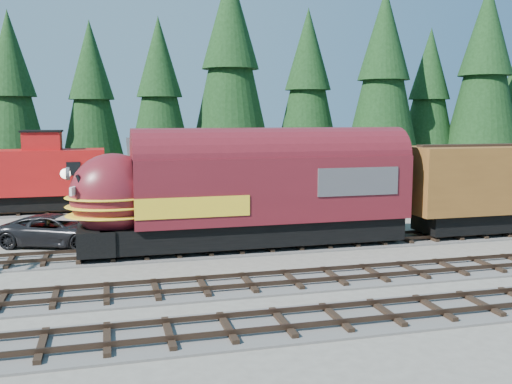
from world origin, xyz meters
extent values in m
plane|color=#6B665B|center=(0.00, 0.00, 0.00)|extent=(120.00, 120.00, 0.00)
cube|color=#4C4947|center=(10.00, 4.00, 0.04)|extent=(68.00, 3.20, 0.08)
cube|color=#38281E|center=(10.00, 3.28, 0.25)|extent=(68.00, 0.08, 0.16)
cube|color=#38281E|center=(10.00, 4.72, 0.25)|extent=(68.00, 0.08, 0.16)
cube|color=#38281E|center=(10.00, -1.28, 0.25)|extent=(68.00, 0.08, 0.16)
cube|color=#4C4947|center=(-10.00, 18.00, 0.04)|extent=(32.00, 3.20, 0.08)
cube|color=#38281E|center=(-10.00, 17.28, 0.25)|extent=(32.00, 0.08, 0.16)
cube|color=#38281E|center=(-10.00, 18.72, 0.25)|extent=(32.00, 0.08, 0.16)
cube|color=gold|center=(0.00, 10.50, 1.70)|extent=(12.00, 6.00, 3.40)
cube|color=gold|center=(0.00, 10.50, 4.12)|extent=(11.88, 3.30, 1.44)
cube|color=white|center=(-6.04, 9.50, 2.20)|extent=(0.06, 2.40, 0.60)
cone|color=black|center=(-14.80, 26.46, 8.84)|extent=(5.39, 5.39, 12.29)
cone|color=black|center=(-8.68, 28.17, 8.69)|extent=(5.30, 5.30, 12.07)
cone|color=black|center=(-2.98, 27.52, 8.95)|extent=(5.46, 5.46, 12.44)
cone|color=black|center=(3.49, 28.25, 11.73)|extent=(7.16, 7.16, 16.30)
cone|color=black|center=(10.84, 28.06, 9.79)|extent=(5.97, 5.97, 13.61)
cone|color=black|center=(16.98, 24.89, 10.68)|extent=(6.52, 6.52, 14.85)
cone|color=black|center=(23.01, 27.02, 8.92)|extent=(5.44, 5.44, 12.39)
cone|color=black|center=(27.16, 24.28, 11.25)|extent=(6.87, 6.87, 15.64)
cube|color=black|center=(-0.51, 4.00, 0.91)|extent=(15.04, 2.69, 1.16)
cube|color=maroon|center=(0.34, 4.00, 3.07)|extent=(13.72, 3.17, 3.17)
ellipsoid|color=maroon|center=(-7.37, 4.00, 2.97)|extent=(4.01, 3.10, 3.91)
cube|color=#38383A|center=(4.24, 4.00, 3.44)|extent=(4.22, 3.23, 1.37)
sphere|color=white|center=(-9.46, 4.00, 4.03)|extent=(0.46, 0.46, 0.46)
cube|color=black|center=(-12.80, 18.00, 0.83)|extent=(9.06, 2.34, 1.01)
cube|color=#B11213|center=(-12.80, 18.00, 2.85)|extent=(10.07, 2.92, 3.02)
cube|color=#B11213|center=(-11.79, 18.00, 4.96)|extent=(2.42, 2.21, 1.21)
imported|color=black|center=(-10.19, 7.33, 0.80)|extent=(6.36, 4.52, 1.61)
camera|label=1|loc=(-7.64, -23.05, 6.61)|focal=40.00mm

